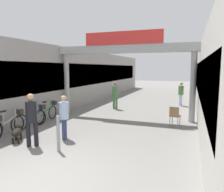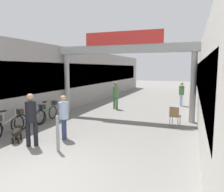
{
  "view_description": "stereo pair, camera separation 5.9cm",
  "coord_description": "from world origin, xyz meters",
  "views": [
    {
      "loc": [
        3.25,
        -3.79,
        2.53
      ],
      "look_at": [
        0.0,
        5.19,
        1.3
      ],
      "focal_mm": 35.0,
      "sensor_mm": 36.0,
      "label": 1
    },
    {
      "loc": [
        3.31,
        -3.76,
        2.53
      ],
      "look_at": [
        0.0,
        5.19,
        1.3
      ],
      "focal_mm": 35.0,
      "sensor_mm": 36.0,
      "label": 2
    }
  ],
  "objects": [
    {
      "name": "bollard_post_metal",
      "position": [
        -0.46,
        1.68,
        0.57
      ],
      "size": [
        0.1,
        0.1,
        1.13
      ],
      "color": "gray",
      "rests_on": "ground_plane"
    },
    {
      "name": "ground_plane",
      "position": [
        0.0,
        0.0,
        0.0
      ],
      "size": [
        80.0,
        80.0,
        0.0
      ],
      "primitive_type": "plane",
      "color": "gray"
    },
    {
      "name": "bicycle_silver_second",
      "position": [
        -3.15,
        2.45,
        0.44
      ],
      "size": [
        0.46,
        1.69,
        0.98
      ],
      "color": "black",
      "rests_on": "ground_plane"
    },
    {
      "name": "storefront_right",
      "position": [
        5.09,
        11.0,
        1.87
      ],
      "size": [
        3.0,
        26.0,
        3.74
      ],
      "color": "beige",
      "rests_on": "ground_plane"
    },
    {
      "name": "pedestrian_carrying_crate",
      "position": [
        -1.1,
        8.81,
        0.96
      ],
      "size": [
        0.46,
        0.46,
        1.68
      ],
      "color": "#4C7F47",
      "rests_on": "ground_plane"
    },
    {
      "name": "cafe_chair_wood_nearer",
      "position": [
        2.66,
        5.76,
        0.54
      ],
      "size": [
        0.48,
        0.48,
        0.89
      ],
      "color": "gray",
      "rests_on": "ground_plane"
    },
    {
      "name": "pedestrian_elderly_walking",
      "position": [
        2.65,
        11.42,
        0.9
      ],
      "size": [
        0.39,
        0.4,
        1.59
      ],
      "color": "#A5BFE0",
      "rests_on": "ground_plane"
    },
    {
      "name": "pedestrian_with_dog",
      "position": [
        -1.5,
        1.76,
        0.99
      ],
      "size": [
        0.46,
        0.46,
        1.73
      ],
      "color": "black",
      "rests_on": "ground_plane"
    },
    {
      "name": "arcade_sign_gateway",
      "position": [
        0.0,
        6.89,
        3.08
      ],
      "size": [
        7.4,
        0.47,
        4.32
      ],
      "color": "#B2B2B2",
      "rests_on": "ground_plane"
    },
    {
      "name": "dog_on_leash",
      "position": [
        -2.32,
        1.97,
        0.34
      ],
      "size": [
        0.59,
        0.76,
        0.54
      ],
      "color": "black",
      "rests_on": "ground_plane"
    },
    {
      "name": "storefront_left",
      "position": [
        -5.09,
        11.0,
        1.87
      ],
      "size": [
        3.0,
        26.0,
        3.74
      ],
      "color": "#9E9993",
      "rests_on": "ground_plane"
    },
    {
      "name": "bicycle_green_farthest",
      "position": [
        -3.15,
        4.83,
        0.44
      ],
      "size": [
        0.46,
        1.69,
        0.98
      ],
      "color": "black",
      "rests_on": "ground_plane"
    },
    {
      "name": "bicycle_blue_third",
      "position": [
        -3.05,
        3.67,
        0.44
      ],
      "size": [
        0.46,
        1.68,
        0.98
      ],
      "color": "black",
      "rests_on": "ground_plane"
    },
    {
      "name": "pedestrian_companion",
      "position": [
        -0.93,
        2.76,
        0.89
      ],
      "size": [
        0.45,
        0.45,
        1.57
      ],
      "color": "navy",
      "rests_on": "ground_plane"
    }
  ]
}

